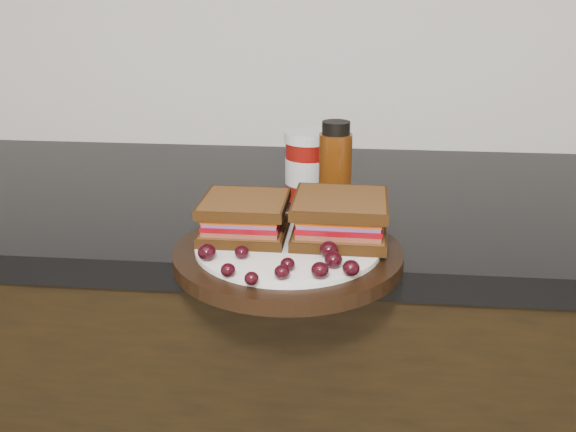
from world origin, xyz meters
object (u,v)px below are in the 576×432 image
object	(u,v)px
plate	(288,255)
condiment_jar	(308,165)
sandwich_left	(245,217)
oil_bottle	(335,167)

from	to	relation	value
plate	condiment_jar	distance (m)	0.25
plate	sandwich_left	world-z (taller)	sandwich_left
plate	sandwich_left	bearing A→B (deg)	157.12
plate	oil_bottle	xyz separation A→B (m)	(0.05, 0.20, 0.06)
plate	oil_bottle	bearing A→B (deg)	75.68
condiment_jar	oil_bottle	world-z (taller)	oil_bottle
sandwich_left	condiment_jar	size ratio (longest dim) A/B	0.97
sandwich_left	condiment_jar	distance (m)	0.23
plate	sandwich_left	xyz separation A→B (m)	(-0.06, 0.02, 0.04)
sandwich_left	condiment_jar	bearing A→B (deg)	74.95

